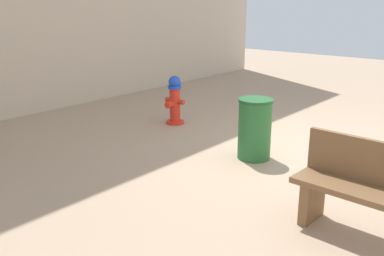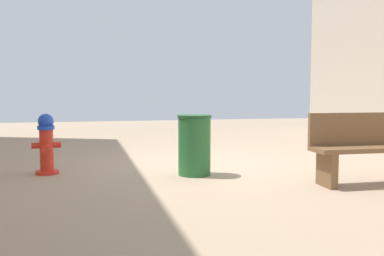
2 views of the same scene
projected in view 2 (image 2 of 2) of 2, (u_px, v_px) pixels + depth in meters
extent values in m
plane|color=tan|center=(213.00, 165.00, 7.22)|extent=(23.40, 23.40, 0.00)
cylinder|color=red|center=(47.00, 172.00, 6.45)|extent=(0.34, 0.34, 0.05)
cylinder|color=red|center=(47.00, 150.00, 6.43)|extent=(0.20, 0.20, 0.62)
cylinder|color=blue|center=(46.00, 128.00, 6.40)|extent=(0.25, 0.25, 0.06)
sphere|color=blue|center=(46.00, 121.00, 6.39)|extent=(0.23, 0.23, 0.23)
cylinder|color=red|center=(57.00, 145.00, 6.46)|extent=(0.13, 0.09, 0.09)
cylinder|color=red|center=(36.00, 146.00, 6.38)|extent=(0.13, 0.09, 0.09)
cylinder|color=red|center=(46.00, 149.00, 6.27)|extent=(0.12, 0.14, 0.12)
cube|color=brown|center=(327.00, 170.00, 5.56)|extent=(0.11, 0.40, 0.45)
cube|color=brown|center=(373.00, 149.00, 5.67)|extent=(1.67, 0.50, 0.06)
cube|color=brown|center=(365.00, 129.00, 5.84)|extent=(1.66, 0.12, 0.44)
cylinder|color=#266633|center=(194.00, 146.00, 6.34)|extent=(0.48, 0.48, 0.85)
cylinder|color=#1E5128|center=(194.00, 116.00, 6.30)|extent=(0.50, 0.50, 0.04)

